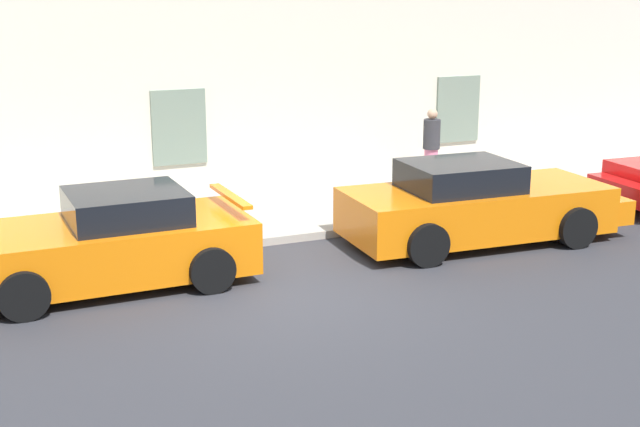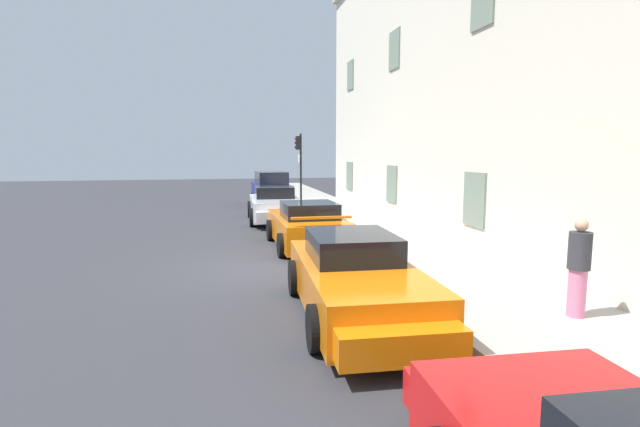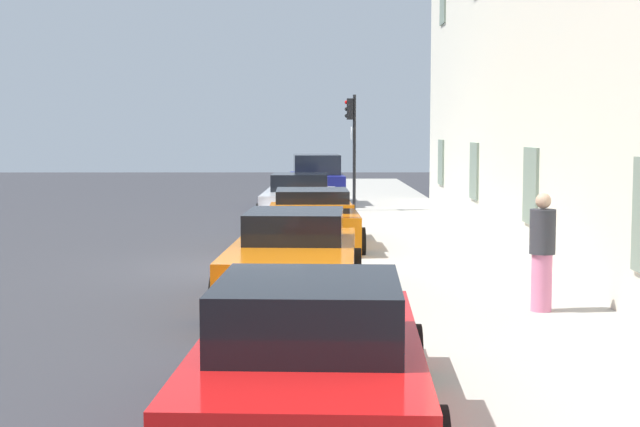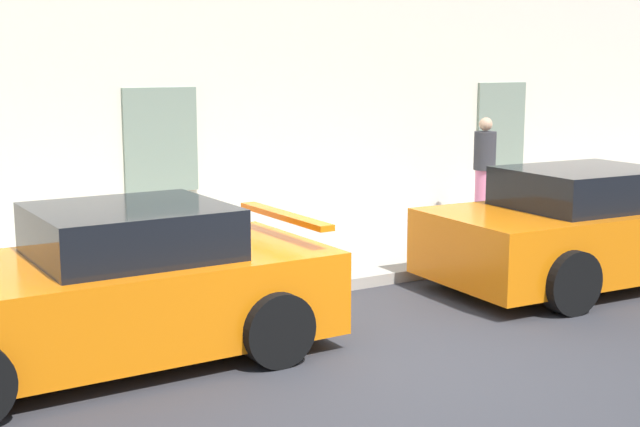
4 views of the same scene
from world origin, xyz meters
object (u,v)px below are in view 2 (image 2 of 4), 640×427
traffic_light (299,158)px  pedestrian_admiring (579,267)px  sportscar_yellow_flank (306,226)px  hatchback_parked (271,190)px  sportscar_red_lead (275,206)px  sportscar_white_middle (358,284)px

traffic_light → pedestrian_admiring: 16.59m
sportscar_yellow_flank → hatchback_parked: (-11.46, 0.14, 0.21)m
sportscar_yellow_flank → pedestrian_admiring: size_ratio=2.75×
pedestrian_admiring → sportscar_yellow_flank: bearing=-156.7°
sportscar_red_lead → sportscar_yellow_flank: sportscar_red_lead is taller
pedestrian_admiring → hatchback_parked: bearing=-170.7°
sportscar_white_middle → hatchback_parked: hatchback_parked is taller
sportscar_red_lead → sportscar_white_middle: 11.93m
sportscar_yellow_flank → pedestrian_admiring: (7.60, 3.27, 0.37)m
sportscar_white_middle → hatchback_parked: (-18.06, 0.41, 0.19)m
sportscar_white_middle → traffic_light: size_ratio=1.40×
sportscar_yellow_flank → sportscar_red_lead: bearing=-176.2°
sportscar_red_lead → sportscar_yellow_flank: (5.33, 0.36, -0.02)m
sportscar_white_middle → hatchback_parked: size_ratio=1.31×
hatchback_parked → sportscar_white_middle: bearing=-1.3°
sportscar_red_lead → hatchback_parked: hatchback_parked is taller
sportscar_white_middle → hatchback_parked: 18.06m
sportscar_white_middle → sportscar_red_lead: bearing=-179.6°
sportscar_red_lead → traffic_light: 4.29m
sportscar_red_lead → hatchback_parked: bearing=175.4°
sportscar_red_lead → traffic_light: traffic_light is taller
pedestrian_admiring → sportscar_red_lead: bearing=-164.3°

